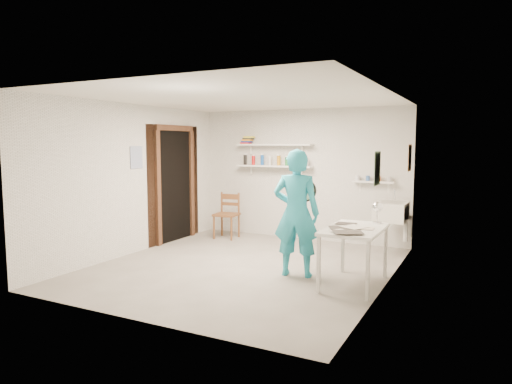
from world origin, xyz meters
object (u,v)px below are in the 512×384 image
at_px(man, 296,213).
at_px(wooden_chair, 226,215).
at_px(work_table, 354,257).
at_px(belfast_sink, 391,211).
at_px(wall_clock, 305,191).
at_px(desk_lamp, 378,207).

distance_m(man, wooden_chair, 2.71).
bearing_deg(work_table, belfast_sink, 86.54).
bearing_deg(wall_clock, belfast_sink, 49.74).
bearing_deg(desk_lamp, work_table, -112.42).
height_order(belfast_sink, work_table, belfast_sink).
distance_m(belfast_sink, work_table, 1.85).
bearing_deg(work_table, wooden_chair, 148.73).
height_order(belfast_sink, desk_lamp, desk_lamp).
bearing_deg(belfast_sink, wall_clock, -119.61).
relative_size(work_table, desk_lamp, 8.00).
distance_m(man, work_table, 0.94).
bearing_deg(desk_lamp, belfast_sink, 92.95).
height_order(man, wall_clock, man).
distance_m(wooden_chair, desk_lamp, 3.37).
relative_size(wooden_chair, desk_lamp, 6.51).
xyz_separation_m(wall_clock, desk_lamp, (0.95, 0.16, -0.18)).
xyz_separation_m(belfast_sink, wall_clock, (-0.88, -1.54, 0.44)).
distance_m(belfast_sink, wooden_chair, 3.01).
xyz_separation_m(belfast_sink, man, (-0.92, -1.76, 0.15)).
bearing_deg(wall_clock, wooden_chair, 134.57).
bearing_deg(wall_clock, desk_lamp, -1.09).
bearing_deg(desk_lamp, man, -159.18).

